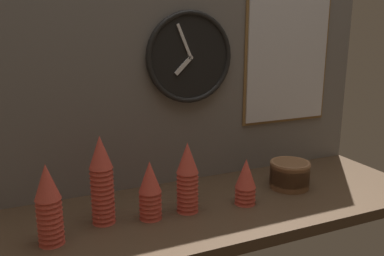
# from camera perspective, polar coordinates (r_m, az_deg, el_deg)

# --- Properties ---
(ground_plane) EXTENTS (1.60, 0.56, 0.04)m
(ground_plane) POSITION_cam_1_polar(r_m,az_deg,el_deg) (1.50, 3.63, -11.03)
(ground_plane) COLOR #4C3826
(wall_tiled_back) EXTENTS (1.60, 0.03, 1.05)m
(wall_tiled_back) POSITION_cam_1_polar(r_m,az_deg,el_deg) (1.60, -0.50, 10.81)
(wall_tiled_back) COLOR slate
(wall_tiled_back) RESTS_ON ground_plane
(cup_stack_far_left) EXTENTS (0.08, 0.08, 0.25)m
(cup_stack_far_left) POSITION_cam_1_polar(r_m,az_deg,el_deg) (1.25, -19.48, -10.10)
(cup_stack_far_left) COLOR #DB4C3D
(cup_stack_far_left) RESTS_ON ground_plane
(cup_stack_left) EXTENTS (0.08, 0.08, 0.29)m
(cup_stack_left) POSITION_cam_1_polar(r_m,az_deg,el_deg) (1.32, -12.54, -7.14)
(cup_stack_left) COLOR #DB4C3D
(cup_stack_left) RESTS_ON ground_plane
(cup_stack_center_left) EXTENTS (0.08, 0.08, 0.20)m
(cup_stack_center_left) POSITION_cam_1_polar(r_m,az_deg,el_deg) (1.34, -5.90, -8.66)
(cup_stack_center_left) COLOR #DB4C3D
(cup_stack_center_left) RESTS_ON ground_plane
(cup_stack_center_right) EXTENTS (0.08, 0.08, 0.17)m
(cup_stack_center_right) POSITION_cam_1_polar(r_m,az_deg,el_deg) (1.46, 7.54, -7.45)
(cup_stack_center_right) COLOR #DB4C3D
(cup_stack_center_right) RESTS_ON ground_plane
(cup_stack_center) EXTENTS (0.08, 0.08, 0.25)m
(cup_stack_center) POSITION_cam_1_polar(r_m,az_deg,el_deg) (1.38, -0.64, -6.95)
(cup_stack_center) COLOR #DB4C3D
(cup_stack_center) RESTS_ON ground_plane
(bowl_stack_right) EXTENTS (0.16, 0.16, 0.11)m
(bowl_stack_right) POSITION_cam_1_polar(r_m,az_deg,el_deg) (1.65, 13.54, -6.26)
(bowl_stack_right) COLOR brown
(bowl_stack_right) RESTS_ON ground_plane
(wall_clock) EXTENTS (0.35, 0.03, 0.35)m
(wall_clock) POSITION_cam_1_polar(r_m,az_deg,el_deg) (1.57, -0.31, 9.89)
(wall_clock) COLOR black
(menu_board) EXTENTS (0.43, 0.01, 0.54)m
(menu_board) POSITION_cam_1_polar(r_m,az_deg,el_deg) (1.82, 13.25, 9.14)
(menu_board) COLOR olive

